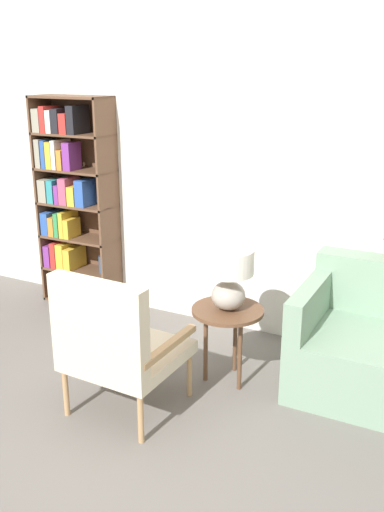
# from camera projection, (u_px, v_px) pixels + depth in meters

# --- Properties ---
(ground_plane) EXTENTS (14.00, 14.00, 0.00)m
(ground_plane) POSITION_uv_depth(u_px,v_px,m) (103.00, 471.00, 3.08)
(ground_plane) COLOR #66605B
(wall_back) EXTENTS (6.40, 0.08, 2.70)m
(wall_back) POSITION_uv_depth(u_px,v_px,m) (253.00, 166.00, 4.36)
(wall_back) COLOR silver
(wall_back) RESTS_ON ground_plane
(bookshelf) EXTENTS (0.70, 0.30, 1.85)m
(bookshelf) POSITION_uv_depth(u_px,v_px,m) (71.00, 202.00, 5.04)
(bookshelf) COLOR brown
(bookshelf) RESTS_ON ground_plane
(armchair) EXTENTS (0.67, 0.67, 0.95)m
(armchair) POSITION_uv_depth(u_px,v_px,m) (115.00, 342.00, 3.41)
(armchair) COLOR tan
(armchair) RESTS_ON ground_plane
(side_table) EXTENTS (0.49, 0.49, 0.54)m
(side_table) POSITION_uv_depth(u_px,v_px,m) (227.00, 317.00, 3.83)
(side_table) COLOR brown
(side_table) RESTS_ON ground_plane
(table_lamp) EXTENTS (0.33, 0.33, 0.42)m
(table_lamp) POSITION_uv_depth(u_px,v_px,m) (229.00, 274.00, 3.74)
(table_lamp) COLOR #A59E93
(table_lamp) RESTS_ON side_table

